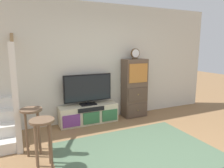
# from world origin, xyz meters

# --- Properties ---
(back_wall) EXTENTS (6.40, 0.12, 2.70)m
(back_wall) POSITION_xyz_m (0.00, 2.46, 1.35)
(back_wall) COLOR beige
(back_wall) RESTS_ON ground_plane
(area_rug) EXTENTS (2.60, 1.80, 0.01)m
(area_rug) POSITION_xyz_m (0.00, 0.60, 0.01)
(area_rug) COLOR #4C664C
(area_rug) RESTS_ON ground_plane
(media_console) EXTENTS (1.33, 0.38, 0.43)m
(media_console) POSITION_xyz_m (-0.30, 2.19, 0.22)
(media_console) COLOR beige
(media_console) RESTS_ON ground_plane
(television) EXTENTS (1.09, 0.22, 0.69)m
(television) POSITION_xyz_m (-0.30, 2.22, 0.80)
(television) COLOR black
(television) RESTS_ON media_console
(side_cabinet) EXTENTS (0.58, 0.38, 1.43)m
(side_cabinet) POSITION_xyz_m (0.90, 2.20, 0.71)
(side_cabinet) COLOR brown
(side_cabinet) RESTS_ON ground_plane
(desk_clock) EXTENTS (0.23, 0.08, 0.25)m
(desk_clock) POSITION_xyz_m (0.89, 2.19, 1.56)
(desk_clock) COLOR #4C3823
(desk_clock) RESTS_ON side_cabinet
(bar_stool_near) EXTENTS (0.34, 0.34, 0.74)m
(bar_stool_near) POSITION_xyz_m (-1.43, 0.78, 0.55)
(bar_stool_near) COLOR brown
(bar_stool_near) RESTS_ON ground_plane
(bar_stool_far) EXTENTS (0.34, 0.34, 0.75)m
(bar_stool_far) POSITION_xyz_m (-1.54, 1.31, 0.56)
(bar_stool_far) COLOR brown
(bar_stool_far) RESTS_ON ground_plane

